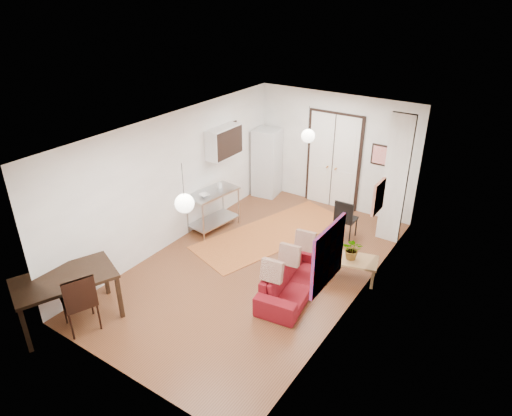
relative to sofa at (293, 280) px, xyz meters
The scene contains 27 objects.
floor 1.14m from the sofa, 161.00° to the left, with size 7.00×7.00×0.00m, color brown.
ceiling 2.84m from the sofa, 161.00° to the left, with size 4.20×7.00×0.02m, color white.
wall_back 4.16m from the sofa, 105.13° to the left, with size 4.20×0.02×2.90m, color white.
wall_front 3.51m from the sofa, 108.38° to the right, with size 4.20×0.02×2.90m, color white.
wall_left 3.37m from the sofa, behind, with size 0.02×7.00×2.90m, color white.
wall_right 1.61m from the sofa, 18.78° to the left, with size 0.02×7.00×2.90m, color white.
double_doors 4.06m from the sofa, 105.30° to the left, with size 1.44×0.06×2.50m, color white.
stub_partition 3.24m from the sofa, 74.50° to the left, with size 0.50×0.10×2.90m, color white.
wall_cabinet 3.85m from the sofa, 147.90° to the left, with size 0.35×1.00×0.70m, color white.
painting_popart 1.93m from the sofa, 40.81° to the right, with size 0.05×1.00×1.00m, color red.
painting_abstract 2.17m from the sofa, 48.34° to the left, with size 0.05×0.50×0.60m, color white.
poster_back 4.05m from the sofa, 88.41° to the left, with size 0.40×0.03×0.50m, color red.
print_left 4.25m from the sofa, 142.85° to the left, with size 0.03×0.44×0.54m, color brown.
pendant_back 3.24m from the sofa, 113.86° to the left, with size 0.30×0.30×0.80m.
pendant_front 2.77m from the sofa, 122.45° to the right, with size 0.30×0.30×0.80m.
kilim_rug 2.26m from the sofa, 131.71° to the left, with size 1.41×3.76×0.01m, color #B15F2C.
sofa is the anchor object (origin of this frame).
coffee_table 1.26m from the sofa, 55.63° to the left, with size 1.11×0.79×0.44m.
potted_plant 1.31m from the sofa, 55.63° to the left, with size 0.34×0.39×0.43m, color #2B602D.
kitchen_counter 3.04m from the sofa, 157.48° to the left, with size 0.78×1.30×0.94m.
bowl 3.00m from the sofa, 162.92° to the left, with size 0.22×0.22×0.05m, color white.
soap_bottle 3.22m from the sofa, 153.24° to the left, with size 0.09×0.09×0.19m, color teal.
fridge 4.50m from the sofa, 128.81° to the left, with size 0.64×0.64×1.82m, color silver.
dining_table 3.98m from the sofa, 135.03° to the right, with size 1.46×1.83×0.89m.
dining_chair_near 3.68m from the sofa, 132.97° to the right, with size 0.68×0.82×1.10m.
dining_chair_far 3.68m from the sofa, 132.97° to the right, with size 0.68×0.82×1.10m.
black_side_chair 2.56m from the sofa, 90.67° to the left, with size 0.44×0.44×0.95m.
Camera 1 is at (4.33, -6.56, 5.28)m, focal length 32.00 mm.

